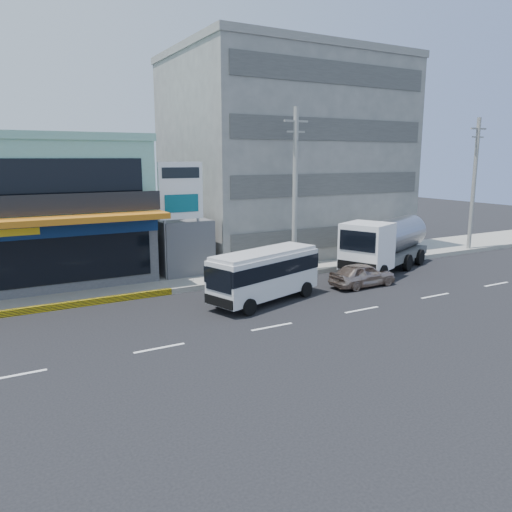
{
  "coord_description": "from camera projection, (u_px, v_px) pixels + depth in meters",
  "views": [
    {
      "loc": [
        -10.53,
        -17.47,
        7.15
      ],
      "look_at": [
        1.62,
        4.31,
        2.2
      ],
      "focal_mm": 35.0,
      "sensor_mm": 36.0,
      "label": 1
    }
  ],
  "objects": [
    {
      "name": "gap_structure",
      "position": [
        174.0,
        245.0,
        31.33
      ],
      "size": [
        3.0,
        6.0,
        3.5
      ],
      "primitive_type": "cube",
      "color": "#434348",
      "rests_on": "ground"
    },
    {
      "name": "ground",
      "position": [
        272.0,
        327.0,
        21.39
      ],
      "size": [
        120.0,
        120.0,
        0.0
      ],
      "primitive_type": "plane",
      "color": "black",
      "rests_on": "ground"
    },
    {
      "name": "billboard",
      "position": [
        181.0,
        197.0,
        28.07
      ],
      "size": [
        2.6,
        0.18,
        6.9
      ],
      "color": "gray",
      "rests_on": "ground"
    },
    {
      "name": "utility_pole_far",
      "position": [
        474.0,
        184.0,
        37.24
      ],
      "size": [
        1.6,
        0.3,
        10.0
      ],
      "color": "#999993",
      "rests_on": "ground"
    },
    {
      "name": "minibus",
      "position": [
        265.0,
        272.0,
        24.81
      ],
      "size": [
        6.55,
        3.78,
        2.61
      ],
      "color": "silver",
      "rests_on": "ground"
    },
    {
      "name": "concrete_building",
      "position": [
        284.0,
        159.0,
        37.65
      ],
      "size": [
        16.0,
        12.0,
        14.0
      ],
      "primitive_type": "cube",
      "color": "gray",
      "rests_on": "ground"
    },
    {
      "name": "sidewalk",
      "position": [
        263.0,
        269.0,
        31.88
      ],
      "size": [
        70.0,
        5.0,
        0.3
      ],
      "primitive_type": "cube",
      "color": "gray",
      "rests_on": "ground"
    },
    {
      "name": "satellite_dish",
      "position": [
        179.0,
        217.0,
        30.11
      ],
      "size": [
        1.5,
        1.5,
        0.15
      ],
      "primitive_type": "cylinder",
      "color": "slate",
      "rests_on": "gap_structure"
    },
    {
      "name": "sedan",
      "position": [
        363.0,
        275.0,
        27.99
      ],
      "size": [
        4.0,
        1.67,
        1.35
      ],
      "primitive_type": "imported",
      "rotation": [
        0.0,
        0.0,
        1.59
      ],
      "color": "tan",
      "rests_on": "ground"
    },
    {
      "name": "tanker_truck",
      "position": [
        385.0,
        243.0,
        31.66
      ],
      "size": [
        8.75,
        5.58,
        3.34
      ],
      "color": "white",
      "rests_on": "ground"
    },
    {
      "name": "utility_pole_near",
      "position": [
        295.0,
        191.0,
        29.59
      ],
      "size": [
        1.6,
        0.3,
        10.0
      ],
      "color": "#999993",
      "rests_on": "ground"
    },
    {
      "name": "shop_building",
      "position": [
        29.0,
        213.0,
        28.73
      ],
      "size": [
        12.4,
        11.7,
        8.0
      ],
      "color": "#434348",
      "rests_on": "ground"
    }
  ]
}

